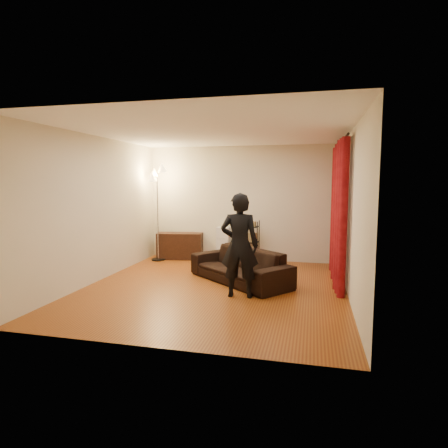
% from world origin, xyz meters
% --- Properties ---
extents(floor, '(5.00, 5.00, 0.00)m').
position_xyz_m(floor, '(0.00, 0.00, 0.00)').
color(floor, brown).
rests_on(floor, ground).
extents(ceiling, '(5.00, 5.00, 0.00)m').
position_xyz_m(ceiling, '(0.00, 0.00, 2.70)').
color(ceiling, white).
rests_on(ceiling, ground).
extents(wall_back, '(5.00, 0.00, 5.00)m').
position_xyz_m(wall_back, '(0.00, 2.50, 1.35)').
color(wall_back, beige).
rests_on(wall_back, ground).
extents(wall_front, '(5.00, 0.00, 5.00)m').
position_xyz_m(wall_front, '(0.00, -2.50, 1.35)').
color(wall_front, beige).
rests_on(wall_front, ground).
extents(wall_left, '(0.00, 5.00, 5.00)m').
position_xyz_m(wall_left, '(-2.25, 0.00, 1.35)').
color(wall_left, beige).
rests_on(wall_left, ground).
extents(wall_right, '(0.00, 5.00, 5.00)m').
position_xyz_m(wall_right, '(2.25, 0.00, 1.35)').
color(wall_right, beige).
rests_on(wall_right, ground).
extents(curtain_rod, '(0.04, 2.65, 0.04)m').
position_xyz_m(curtain_rod, '(2.15, 1.12, 2.58)').
color(curtain_rod, black).
rests_on(curtain_rod, wall_right).
extents(curtain, '(0.22, 2.65, 2.55)m').
position_xyz_m(curtain, '(2.13, 1.12, 1.28)').
color(curtain, maroon).
rests_on(curtain, ground).
extents(sofa, '(2.15, 1.98, 0.62)m').
position_xyz_m(sofa, '(0.36, 0.48, 0.31)').
color(sofa, black).
rests_on(sofa, ground).
extents(person, '(0.64, 0.45, 1.69)m').
position_xyz_m(person, '(0.52, -0.41, 0.84)').
color(person, black).
rests_on(person, ground).
extents(media_cabinet, '(1.13, 0.57, 0.63)m').
position_xyz_m(media_cabinet, '(-1.46, 2.23, 0.32)').
color(media_cabinet, '#321B10').
rests_on(media_cabinet, ground).
extents(storage_boxes, '(0.33, 0.27, 0.79)m').
position_xyz_m(storage_boxes, '(-0.40, 2.31, 0.40)').
color(storage_boxes, silver).
rests_on(storage_boxes, ground).
extents(wire_shelf, '(0.54, 0.47, 0.98)m').
position_xyz_m(wire_shelf, '(0.24, 2.12, 0.49)').
color(wire_shelf, black).
rests_on(wire_shelf, ground).
extents(floor_lamp, '(0.52, 0.52, 2.19)m').
position_xyz_m(floor_lamp, '(-1.90, 1.95, 1.10)').
color(floor_lamp, silver).
rests_on(floor_lamp, ground).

